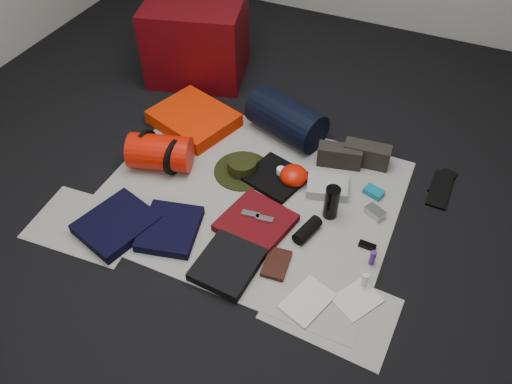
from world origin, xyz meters
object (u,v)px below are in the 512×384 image
at_px(red_cabinet, 197,40).
at_px(stuff_sack, 160,152).
at_px(sleeping_pad, 194,119).
at_px(compact_camera, 375,212).
at_px(paperback_book, 276,264).
at_px(navy_duffel, 286,119).
at_px(water_bottle, 332,202).

xyz_separation_m(red_cabinet, stuff_sack, (0.28, -0.97, -0.16)).
distance_m(red_cabinet, sleeping_pad, 0.65).
height_order(compact_camera, paperback_book, compact_camera).
bearing_deg(navy_duffel, water_bottle, -29.05).
distance_m(navy_duffel, paperback_book, 1.02).
relative_size(red_cabinet, sleeping_pad, 1.32).
distance_m(sleeping_pad, stuff_sack, 0.43).
xyz_separation_m(sleeping_pad, stuff_sack, (0.02, -0.43, 0.06)).
bearing_deg(red_cabinet, water_bottle, -50.96).
xyz_separation_m(red_cabinet, navy_duffel, (0.84, -0.40, -0.14)).
relative_size(sleeping_pad, stuff_sack, 1.38).
bearing_deg(stuff_sack, red_cabinet, 106.16).
bearing_deg(stuff_sack, navy_duffel, 45.48).
relative_size(sleeping_pad, water_bottle, 2.49).
distance_m(sleeping_pad, navy_duffel, 0.60).
height_order(sleeping_pad, compact_camera, sleeping_pad).
height_order(red_cabinet, navy_duffel, red_cabinet).
height_order(stuff_sack, compact_camera, stuff_sack).
xyz_separation_m(sleeping_pad, paperback_book, (0.92, -0.81, -0.03)).
relative_size(red_cabinet, water_bottle, 3.28).
height_order(water_bottle, paperback_book, water_bottle).
bearing_deg(stuff_sack, sleeping_pad, 92.85).
xyz_separation_m(stuff_sack, paperback_book, (0.90, -0.39, -0.09)).
distance_m(stuff_sack, compact_camera, 1.26).
xyz_separation_m(red_cabinet, paperback_book, (1.18, -1.36, -0.25)).
bearing_deg(navy_duffel, red_cabinet, 173.76).
bearing_deg(sleeping_pad, navy_duffel, 13.85).
distance_m(red_cabinet, navy_duffel, 0.94).
distance_m(sleeping_pad, paperback_book, 1.23).
bearing_deg(paperback_book, stuff_sack, 150.19).
relative_size(sleeping_pad, navy_duffel, 1.03).
bearing_deg(paperback_book, sleeping_pad, 131.98).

